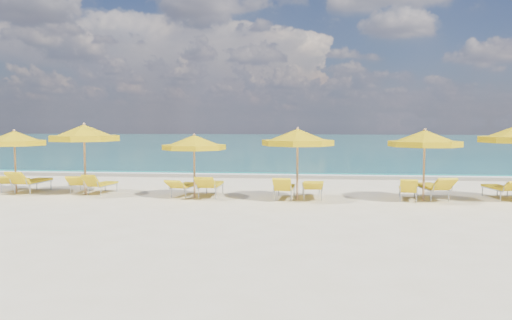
# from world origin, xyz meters

# --- Properties ---
(ground_plane) EXTENTS (120.00, 120.00, 0.00)m
(ground_plane) POSITION_xyz_m (0.00, 0.00, 0.00)
(ground_plane) COLOR beige
(ocean) EXTENTS (120.00, 80.00, 0.30)m
(ocean) POSITION_xyz_m (0.00, 48.00, 0.00)
(ocean) COLOR #126664
(ocean) RESTS_ON ground
(wet_sand_band) EXTENTS (120.00, 2.60, 0.01)m
(wet_sand_band) POSITION_xyz_m (0.00, 7.40, 0.00)
(wet_sand_band) COLOR tan
(wet_sand_band) RESTS_ON ground
(foam_line) EXTENTS (120.00, 1.20, 0.03)m
(foam_line) POSITION_xyz_m (0.00, 8.20, 0.00)
(foam_line) COLOR white
(foam_line) RESTS_ON ground
(whitecap_near) EXTENTS (14.00, 0.36, 0.05)m
(whitecap_near) POSITION_xyz_m (-6.00, 17.00, 0.00)
(whitecap_near) COLOR white
(whitecap_near) RESTS_ON ground
(whitecap_far) EXTENTS (18.00, 0.30, 0.05)m
(whitecap_far) POSITION_xyz_m (8.00, 24.00, 0.00)
(whitecap_far) COLOR white
(whitecap_far) RESTS_ON ground
(umbrella_2) EXTENTS (2.52, 2.52, 2.32)m
(umbrella_2) POSITION_xyz_m (-8.68, 0.47, 1.98)
(umbrella_2) COLOR tan
(umbrella_2) RESTS_ON ground
(umbrella_3) EXTENTS (2.74, 2.74, 2.55)m
(umbrella_3) POSITION_xyz_m (-6.00, 0.38, 2.18)
(umbrella_3) COLOR tan
(umbrella_3) RESTS_ON ground
(umbrella_4) EXTENTS (2.67, 2.67, 2.19)m
(umbrella_4) POSITION_xyz_m (-1.96, 0.06, 1.87)
(umbrella_4) COLOR tan
(umbrella_4) RESTS_ON ground
(umbrella_5) EXTENTS (2.60, 2.60, 2.41)m
(umbrella_5) POSITION_xyz_m (1.54, -0.09, 2.06)
(umbrella_5) COLOR tan
(umbrella_5) RESTS_ON ground
(umbrella_6) EXTENTS (2.88, 2.88, 2.38)m
(umbrella_6) POSITION_xyz_m (5.66, 0.17, 2.03)
(umbrella_6) COLOR tan
(umbrella_6) RESTS_ON ground
(lounger_2_left) EXTENTS (0.85, 1.87, 0.68)m
(lounger_2_left) POSITION_xyz_m (-9.08, 1.05, 0.21)
(lounger_2_left) COLOR #A5A8AD
(lounger_2_left) RESTS_ON ground
(lounger_2_right) EXTENTS (0.77, 2.01, 0.89)m
(lounger_2_right) POSITION_xyz_m (-8.19, 0.72, 0.25)
(lounger_2_right) COLOR #A5A8AD
(lounger_2_right) RESTS_ON ground
(lounger_3_left) EXTENTS (0.80, 1.79, 0.72)m
(lounger_3_left) POSITION_xyz_m (-6.38, 0.92, 0.21)
(lounger_3_left) COLOR #A5A8AD
(lounger_3_left) RESTS_ON ground
(lounger_3_right) EXTENTS (0.78, 1.65, 0.79)m
(lounger_3_right) POSITION_xyz_m (-5.51, 0.69, 0.20)
(lounger_3_right) COLOR #A5A8AD
(lounger_3_right) RESTS_ON ground
(lounger_4_left) EXTENTS (0.85, 1.88, 0.69)m
(lounger_4_left) POSITION_xyz_m (-2.41, 0.47, 0.21)
(lounger_4_left) COLOR #A5A8AD
(lounger_4_left) RESTS_ON ground
(lounger_4_right) EXTENTS (0.69, 2.01, 0.82)m
(lounger_4_right) POSITION_xyz_m (-1.47, 0.42, 0.24)
(lounger_4_right) COLOR #A5A8AD
(lounger_4_right) RESTS_ON ground
(lounger_5_left) EXTENTS (0.69, 1.82, 0.83)m
(lounger_5_left) POSITION_xyz_m (1.11, 0.14, 0.22)
(lounger_5_left) COLOR #A5A8AD
(lounger_5_left) RESTS_ON ground
(lounger_5_right) EXTENTS (0.72, 2.03, 0.74)m
(lounger_5_right) POSITION_xyz_m (2.03, 0.46, 0.23)
(lounger_5_right) COLOR #A5A8AD
(lounger_5_right) RESTS_ON ground
(lounger_6_left) EXTENTS (0.78, 1.67, 0.80)m
(lounger_6_left) POSITION_xyz_m (5.19, 0.33, 0.21)
(lounger_6_left) COLOR #A5A8AD
(lounger_6_left) RESTS_ON ground
(lounger_6_right) EXTENTS (1.02, 2.10, 0.86)m
(lounger_6_right) POSITION_xyz_m (6.04, 0.66, 0.24)
(lounger_6_right) COLOR #A5A8AD
(lounger_6_right) RESTS_ON ground
(lounger_7_left) EXTENTS (0.87, 1.90, 0.74)m
(lounger_7_left) POSITION_xyz_m (8.33, 0.95, 0.22)
(lounger_7_left) COLOR #A5A8AD
(lounger_7_left) RESTS_ON ground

